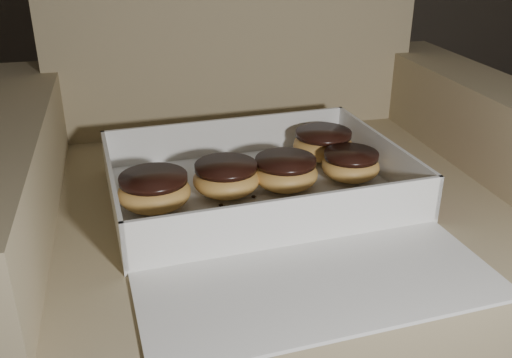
% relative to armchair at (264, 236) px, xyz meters
% --- Properties ---
extents(armchair, '(0.90, 0.76, 0.94)m').
position_rel_armchair_xyz_m(armchair, '(0.00, 0.00, 0.00)').
color(armchair, '#8F795B').
rests_on(armchair, floor).
extents(bakery_box, '(0.47, 0.54, 0.07)m').
position_rel_armchair_xyz_m(bakery_box, '(-0.03, -0.13, 0.14)').
color(bakery_box, white).
rests_on(bakery_box, armchair).
extents(donut_a, '(0.10, 0.10, 0.05)m').
position_rel_armchair_xyz_m(donut_a, '(-0.08, -0.08, 0.16)').
color(donut_a, '#EBA752').
rests_on(donut_a, bakery_box).
extents(donut_b, '(0.10, 0.10, 0.05)m').
position_rel_armchair_xyz_m(donut_b, '(0.11, 0.02, 0.16)').
color(donut_b, '#EBA752').
rests_on(donut_b, bakery_box).
extents(donut_c, '(0.11, 0.11, 0.05)m').
position_rel_armchair_xyz_m(donut_c, '(-0.19, -0.10, 0.16)').
color(donut_c, '#EBA752').
rests_on(donut_c, bakery_box).
extents(donut_d, '(0.10, 0.10, 0.05)m').
position_rel_armchair_xyz_m(donut_d, '(0.01, -0.08, 0.16)').
color(donut_d, '#EBA752').
rests_on(donut_d, bakery_box).
extents(donut_e, '(0.09, 0.09, 0.05)m').
position_rel_armchair_xyz_m(donut_e, '(0.12, -0.07, 0.16)').
color(donut_e, '#EBA752').
rests_on(donut_e, bakery_box).
extents(crumb_a, '(0.01, 0.01, 0.00)m').
position_rel_armchair_xyz_m(crumb_a, '(-0.05, -0.18, 0.14)').
color(crumb_a, black).
rests_on(crumb_a, bakery_box).
extents(crumb_b, '(0.01, 0.01, 0.00)m').
position_rel_armchair_xyz_m(crumb_b, '(-0.10, -0.12, 0.14)').
color(crumb_b, black).
rests_on(crumb_b, bakery_box).
extents(crumb_c, '(0.01, 0.01, 0.00)m').
position_rel_armchair_xyz_m(crumb_c, '(-0.04, -0.10, 0.14)').
color(crumb_c, black).
rests_on(crumb_c, bakery_box).
extents(crumb_d, '(0.01, 0.01, 0.00)m').
position_rel_armchair_xyz_m(crumb_d, '(0.13, -0.18, 0.14)').
color(crumb_d, black).
rests_on(crumb_d, bakery_box).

